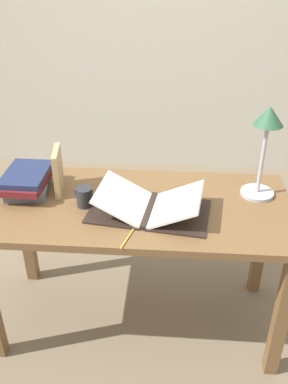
% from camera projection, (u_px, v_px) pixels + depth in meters
% --- Properties ---
extents(ground_plane, '(12.00, 12.00, 0.00)m').
position_uv_depth(ground_plane, '(138.00, 317.00, 2.33)').
color(ground_plane, '#70604C').
extents(wall_back, '(8.00, 0.06, 2.60)m').
position_uv_depth(wall_back, '(157.00, 9.00, 3.21)').
color(wall_back, '#BCB7A8').
rests_on(wall_back, ground_plane).
extents(reading_desk, '(1.42, 0.65, 0.73)m').
position_uv_depth(reading_desk, '(136.00, 223.00, 2.00)').
color(reading_desk, brown).
rests_on(reading_desk, ground_plane).
extents(open_book, '(0.56, 0.36, 0.11)m').
position_uv_depth(open_book, '(149.00, 206.00, 1.87)').
color(open_book, black).
rests_on(open_book, reading_desk).
extents(book_stack_tall, '(0.22, 0.30, 0.11)m').
position_uv_depth(book_stack_tall, '(27.00, 181.00, 2.01)').
color(book_stack_tall, slate).
rests_on(book_stack_tall, reading_desk).
extents(book_standing_upright, '(0.05, 0.17, 0.21)m').
position_uv_depth(book_standing_upright, '(58.00, 171.00, 1.99)').
color(book_standing_upright, tan).
rests_on(book_standing_upright, reading_desk).
extents(reading_lamp, '(0.15, 0.15, 0.43)m').
position_uv_depth(reading_lamp, '(266.00, 136.00, 1.86)').
color(reading_lamp, '#ADADB2').
rests_on(reading_lamp, reading_desk).
extents(coffee_mug, '(0.09, 0.08, 0.09)m').
position_uv_depth(coffee_mug, '(84.00, 197.00, 1.91)').
color(coffee_mug, '#28282D').
rests_on(coffee_mug, reading_desk).
extents(pencil, '(0.05, 0.15, 0.01)m').
position_uv_depth(pencil, '(128.00, 237.00, 1.73)').
color(pencil, gold).
rests_on(pencil, reading_desk).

